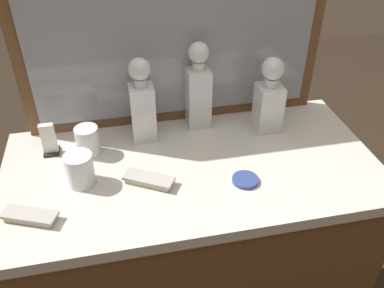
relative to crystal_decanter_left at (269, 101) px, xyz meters
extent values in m
cube|color=brown|center=(-0.30, -0.15, -0.58)|extent=(1.15, 0.58, 0.86)
cube|color=silver|center=(-0.30, -0.15, -0.13)|extent=(1.19, 0.60, 0.04)
cube|color=brown|center=(-0.30, 0.13, 0.26)|extent=(1.03, 0.03, 0.73)
cube|color=gray|center=(-0.30, 0.12, 0.26)|extent=(0.95, 0.01, 0.65)
cube|color=white|center=(0.00, 0.00, -0.03)|extent=(0.09, 0.09, 0.17)
cube|color=#8C4C14|center=(0.00, 0.00, -0.04)|extent=(0.07, 0.07, 0.13)
cylinder|color=white|center=(0.00, 0.00, 0.07)|extent=(0.05, 0.05, 0.03)
sphere|color=white|center=(0.00, 0.00, 0.12)|extent=(0.08, 0.08, 0.08)
cube|color=white|center=(-0.23, 0.08, 0.00)|extent=(0.08, 0.08, 0.21)
cube|color=#8C4C14|center=(-0.23, 0.08, -0.04)|extent=(0.07, 0.07, 0.14)
cylinder|color=white|center=(-0.23, 0.08, 0.12)|extent=(0.04, 0.04, 0.03)
sphere|color=white|center=(-0.23, 0.08, 0.17)|extent=(0.07, 0.07, 0.07)
cube|color=white|center=(-0.43, 0.03, -0.01)|extent=(0.08, 0.08, 0.20)
cube|color=#8C4C14|center=(-0.43, 0.03, -0.05)|extent=(0.07, 0.07, 0.11)
cylinder|color=white|center=(-0.43, 0.03, 0.10)|extent=(0.04, 0.04, 0.03)
sphere|color=white|center=(-0.43, 0.03, 0.15)|extent=(0.07, 0.07, 0.07)
cylinder|color=white|center=(-0.62, -0.02, -0.06)|extent=(0.08, 0.08, 0.10)
cylinder|color=silver|center=(-0.62, -0.02, -0.10)|extent=(0.07, 0.07, 0.01)
cylinder|color=white|center=(-0.64, -0.17, -0.06)|extent=(0.08, 0.08, 0.10)
cylinder|color=silver|center=(-0.64, -0.17, -0.10)|extent=(0.08, 0.08, 0.01)
cube|color=#B7A88C|center=(-0.45, -0.21, -0.10)|extent=(0.14, 0.11, 0.01)
cube|color=#B7B5AD|center=(-0.45, -0.21, -0.09)|extent=(0.16, 0.12, 0.01)
cube|color=#B7A88C|center=(-0.78, -0.30, -0.10)|extent=(0.14, 0.09, 0.01)
cube|color=#B7B5AD|center=(-0.78, -0.30, -0.09)|extent=(0.16, 0.10, 0.01)
cylinder|color=#33478C|center=(-0.16, -0.26, -0.10)|extent=(0.08, 0.08, 0.01)
cube|color=black|center=(-0.74, 0.00, -0.10)|extent=(0.05, 0.05, 0.01)
cube|color=white|center=(-0.74, 0.00, -0.05)|extent=(0.05, 0.02, 0.11)
camera|label=1|loc=(-0.51, -1.14, 0.70)|focal=38.14mm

